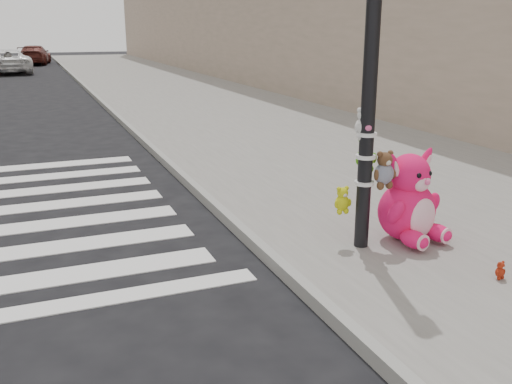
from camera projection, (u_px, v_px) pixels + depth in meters
name	position (u px, v px, depth m)	size (l,w,h in m)	color
sidewalk_near	(271.00, 127.00, 14.76)	(7.00, 80.00, 0.14)	slate
curb_edge	(138.00, 136.00, 13.53)	(0.12, 80.00, 0.15)	gray
signal_pole	(370.00, 102.00, 6.13)	(0.68, 0.50, 4.00)	black
pink_bunny	(410.00, 204.00, 6.63)	(0.81, 0.91, 1.10)	#FF1562
red_teddy	(500.00, 270.00, 5.67)	(0.13, 0.09, 0.19)	#9D240F
car_white_near	(8.00, 61.00, 32.13)	(2.21, 4.79, 1.33)	white
car_maroon_near	(35.00, 55.00, 39.66)	(1.83, 4.49, 1.30)	#511C17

